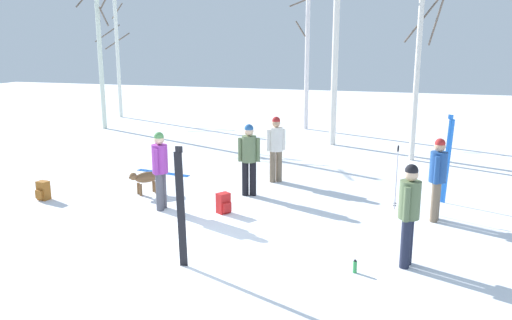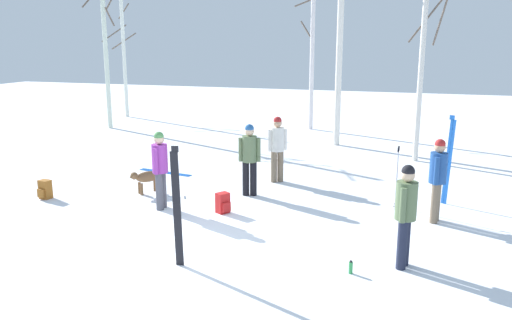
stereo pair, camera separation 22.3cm
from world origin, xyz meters
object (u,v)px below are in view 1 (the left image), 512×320
(person_3, at_px, (438,174))
(person_1, at_px, (276,145))
(backpack_1, at_px, (224,203))
(ski_pair_planted_1, at_px, (447,160))
(water_bottle_0, at_px, (355,267))
(person_4, at_px, (160,166))
(birch_tree_0, at_px, (117,55))
(ski_poles_0, at_px, (397,175))
(birch_tree_1, at_px, (99,35))
(birch_tree_3, at_px, (336,44))
(person_2, at_px, (249,155))
(birch_tree_2, at_px, (307,43))
(dog, at_px, (145,178))
(backpack_0, at_px, (43,191))
(ski_pair_planted_0, at_px, (181,208))
(person_0, at_px, (409,209))
(birch_tree_4, at_px, (419,54))
(ski_pair_lying_0, at_px, (163,173))

(person_3, bearing_deg, person_1, 153.15)
(backpack_1, bearing_deg, ski_pair_planted_1, 25.11)
(water_bottle_0, bearing_deg, person_4, 155.41)
(ski_pair_planted_1, relative_size, birch_tree_0, 0.36)
(ski_poles_0, relative_size, birch_tree_1, 0.19)
(person_1, distance_m, birch_tree_3, 5.96)
(person_2, height_order, birch_tree_2, birch_tree_2)
(dog, height_order, backpack_1, dog)
(backpack_0, height_order, water_bottle_0, backpack_0)
(ski_pair_planted_0, relative_size, birch_tree_3, 0.30)
(ski_poles_0, xyz_separation_m, backpack_1, (-3.49, -1.46, -0.53))
(birch_tree_1, bearing_deg, person_3, -31.96)
(person_3, relative_size, ski_pair_planted_1, 0.85)
(person_2, xyz_separation_m, backpack_1, (-0.12, -1.41, -0.77))
(person_0, xyz_separation_m, ski_poles_0, (-0.30, 3.11, -0.24))
(birch_tree_4, bearing_deg, birch_tree_3, 148.32)
(person_4, relative_size, ski_pair_planted_0, 0.85)
(ski_pair_lying_0, relative_size, water_bottle_0, 7.76)
(ski_poles_0, xyz_separation_m, birch_tree_2, (-4.02, 9.70, 2.75))
(dog, distance_m, birch_tree_3, 8.67)
(birch_tree_1, height_order, birch_tree_3, birch_tree_1)
(water_bottle_0, height_order, birch_tree_0, birch_tree_0)
(person_0, distance_m, backpack_0, 8.27)
(person_1, height_order, birch_tree_0, birch_tree_0)
(ski_pair_lying_0, height_order, birch_tree_1, birch_tree_1)
(person_0, height_order, ski_poles_0, person_0)
(birch_tree_0, relative_size, birch_tree_2, 0.85)
(ski_pair_planted_0, bearing_deg, birch_tree_0, 124.18)
(birch_tree_0, distance_m, birch_tree_3, 11.46)
(ski_pair_planted_1, xyz_separation_m, ski_poles_0, (-1.05, -0.67, -0.26))
(ski_pair_planted_1, bearing_deg, dog, -168.91)
(person_1, xyz_separation_m, ski_pair_lying_0, (-3.24, -0.05, -0.97))
(person_3, bearing_deg, birch_tree_4, 95.35)
(person_4, height_order, birch_tree_0, birch_tree_0)
(backpack_0, distance_m, birch_tree_3, 10.56)
(birch_tree_3, height_order, birch_tree_4, birch_tree_3)
(person_4, height_order, backpack_0, person_4)
(person_3, bearing_deg, backpack_0, -172.52)
(birch_tree_2, relative_size, birch_tree_3, 1.01)
(ski_pair_planted_1, bearing_deg, birch_tree_1, 152.87)
(ski_poles_0, relative_size, birch_tree_2, 0.21)
(person_1, bearing_deg, person_2, -101.87)
(person_2, height_order, ski_pair_planted_1, ski_pair_planted_1)
(ski_pair_planted_1, height_order, birch_tree_4, birch_tree_4)
(birch_tree_2, bearing_deg, birch_tree_0, 174.69)
(birch_tree_0, relative_size, birch_tree_3, 0.86)
(person_2, bearing_deg, birch_tree_0, 132.86)
(birch_tree_0, bearing_deg, person_0, -45.32)
(person_0, xyz_separation_m, ski_pair_planted_0, (-3.50, -1.07, 0.02))
(person_0, height_order, birch_tree_1, birch_tree_1)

